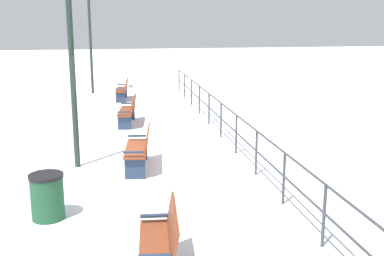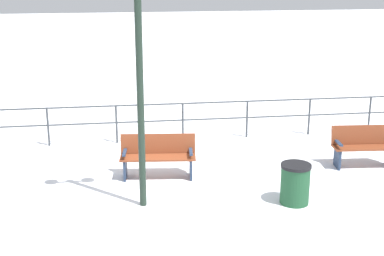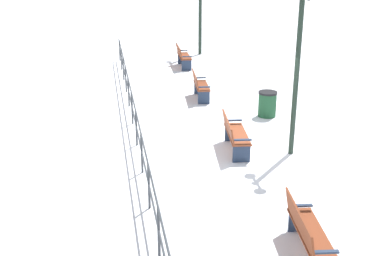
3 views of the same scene
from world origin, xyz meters
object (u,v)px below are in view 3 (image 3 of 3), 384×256
at_px(bench_fourth, 200,85).
at_px(bench_fifth, 183,56).
at_px(bench_third, 234,134).
at_px(bench_second, 307,231).
at_px(lamppost_middle, 299,41).
at_px(trash_bin, 267,104).

relative_size(bench_fourth, bench_fifth, 0.96).
xyz_separation_m(bench_third, bench_fifth, (0.16, 9.21, 0.01)).
bearing_deg(bench_second, lamppost_middle, 79.11).
bearing_deg(bench_fifth, trash_bin, -75.35).
bearing_deg(trash_bin, bench_third, -124.66).
relative_size(lamppost_middle, trash_bin, 5.28).
bearing_deg(bench_second, bench_fourth, 97.16).
distance_m(bench_third, bench_fourth, 4.61).
bearing_deg(bench_fourth, bench_fifth, 92.56).
bearing_deg(bench_fourth, lamppost_middle, -69.78).
xyz_separation_m(lamppost_middle, trash_bin, (0.31, 2.87, -2.50)).
bearing_deg(trash_bin, bench_fifth, 102.87).
relative_size(bench_fourth, trash_bin, 1.81).
xyz_separation_m(bench_fourth, trash_bin, (1.71, -2.14, -0.08)).
height_order(bench_second, bench_third, bench_third).
xyz_separation_m(bench_second, trash_bin, (1.65, 7.08, -0.07)).
relative_size(bench_third, lamppost_middle, 0.39).
distance_m(bench_second, bench_third, 4.61).
height_order(bench_fourth, bench_fifth, bench_fifth).
bearing_deg(lamppost_middle, bench_fourth, 105.62).
bearing_deg(bench_third, bench_fifth, 95.01).
distance_m(bench_fourth, lamppost_middle, 5.73).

